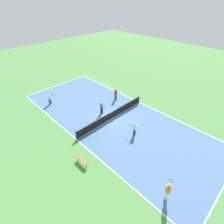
{
  "coord_description": "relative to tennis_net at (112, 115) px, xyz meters",
  "views": [
    {
      "loc": [
        11.6,
        11.79,
        12.47
      ],
      "look_at": [
        0.0,
        0.0,
        0.9
      ],
      "focal_mm": 28.0,
      "sensor_mm": 36.0,
      "label": 1
    }
  ],
  "objects": [
    {
      "name": "player_center_orange",
      "position": [
        4.03,
        9.66,
        0.5
      ],
      "size": [
        0.99,
        0.6,
        1.75
      ],
      "rotation": [
        0.0,
        0.0,
        3.45
      ],
      "color": "white",
      "rests_on": "court_surface"
    },
    {
      "name": "tennis_net",
      "position": [
        0.0,
        0.0,
        0.0
      ],
      "size": [
        10.17,
        0.1,
        1.01
      ],
      "color": "black",
      "rests_on": "court_surface"
    },
    {
      "name": "ground_plane",
      "position": [
        0.0,
        0.0,
        -0.54
      ],
      "size": [
        80.0,
        80.0,
        0.0
      ],
      "primitive_type": "plane",
      "color": "#518E47"
    },
    {
      "name": "tennis_ball_near_net",
      "position": [
        3.84,
        2.6,
        -0.48
      ],
      "size": [
        0.07,
        0.07,
        0.07
      ],
      "primitive_type": "sphere",
      "color": "#CCE033",
      "rests_on": "court_surface"
    },
    {
      "name": "bench",
      "position": [
        6.45,
        2.85,
        -0.15
      ],
      "size": [
        0.36,
        1.4,
        0.45
      ],
      "rotation": [
        0.0,
        0.0,
        1.57
      ],
      "color": "olive",
      "rests_on": "ground_plane"
    },
    {
      "name": "player_far_white",
      "position": [
        0.34,
        3.66,
        0.29
      ],
      "size": [
        0.73,
        0.98,
        1.42
      ],
      "rotation": [
        0.0,
        0.0,
        5.21
      ],
      "color": "navy",
      "rests_on": "court_surface"
    },
    {
      "name": "court_surface",
      "position": [
        0.0,
        0.0,
        -0.53
      ],
      "size": [
        10.37,
        24.8,
        0.02
      ],
      "color": "#4C729E",
      "rests_on": "ground_plane"
    },
    {
      "name": "tennis_ball_left_sideline",
      "position": [
        -3.37,
        -8.6,
        -0.48
      ],
      "size": [
        0.07,
        0.07,
        0.07
      ],
      "primitive_type": "sphere",
      "color": "#CCE033",
      "rests_on": "court_surface"
    },
    {
      "name": "player_near_white",
      "position": [
        3.62,
        -8.03,
        0.3
      ],
      "size": [
        0.95,
        0.39,
        1.43
      ],
      "rotation": [
        0.0,
        0.0,
        3.21
      ],
      "color": "navy",
      "rests_on": "court_surface"
    },
    {
      "name": "player_near_blue",
      "position": [
        0.19,
        -1.61,
        0.36
      ],
      "size": [
        0.4,
        0.95,
        1.53
      ],
      "rotation": [
        0.0,
        0.0,
        1.5
      ],
      "color": "black",
      "rests_on": "court_surface"
    },
    {
      "name": "player_coach_red",
      "position": [
        -3.41,
        -2.75,
        0.41
      ],
      "size": [
        0.39,
        0.95,
        1.61
      ],
      "rotation": [
        0.0,
        0.0,
        1.51
      ],
      "color": "navy",
      "rests_on": "court_surface"
    }
  ]
}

